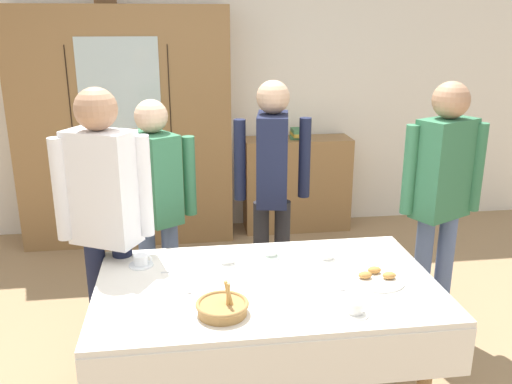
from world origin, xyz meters
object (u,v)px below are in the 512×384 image
object	(u,v)px
book_stack	(298,134)
tea_cup_near_right	(141,261)
tea_cup_front_edge	(271,252)
person_behind_table_right	(442,187)
bread_basket	(222,307)
person_beside_shelf	(156,195)
tea_cup_far_right	(327,255)
tea_cup_center	(227,259)
bookshelf_low	(297,184)
person_by_cabinet	(105,208)
spoon_near_right	(338,290)
spoon_far_left	(176,272)
wall_cabinet	(125,128)
spoon_near_left	(184,293)
pastry_plate	(377,278)
dining_table	(268,303)
tea_cup_near_left	(355,308)
person_behind_table_left	(272,176)

from	to	relation	value
book_stack	tea_cup_near_right	size ratio (longest dim) A/B	1.62
tea_cup_front_edge	person_behind_table_right	xyz separation A→B (m)	(1.12, 0.29, 0.24)
bread_basket	person_behind_table_right	xyz separation A→B (m)	(1.44, 0.88, 0.23)
person_beside_shelf	tea_cup_far_right	bearing A→B (deg)	-37.11
tea_cup_front_edge	person_beside_shelf	bearing A→B (deg)	135.72
tea_cup_center	tea_cup_front_edge	world-z (taller)	same
person_behind_table_right	bookshelf_low	bearing A→B (deg)	103.51
tea_cup_near_right	person_by_cabinet	xyz separation A→B (m)	(-0.19, 0.16, 0.25)
spoon_near_right	person_beside_shelf	bearing A→B (deg)	130.11
book_stack	spoon_far_left	size ratio (longest dim) A/B	1.77
spoon_far_left	person_by_cabinet	size ratio (longest dim) A/B	0.07
wall_cabinet	spoon_near_left	size ratio (longest dim) A/B	17.88
pastry_plate	person_by_cabinet	distance (m)	1.49
spoon_near_left	tea_cup_center	bearing A→B (deg)	52.26
tea_cup_front_edge	spoon_far_left	world-z (taller)	tea_cup_front_edge
bookshelf_low	tea_cup_center	xyz separation A→B (m)	(-0.89, -2.36, 0.31)
tea_cup_center	pastry_plate	bearing A→B (deg)	-22.05
tea_cup_front_edge	tea_cup_near_right	distance (m)	0.71
dining_table	tea_cup_front_edge	size ratio (longest dim) A/B	13.07
dining_table	tea_cup_center	bearing A→B (deg)	122.47
book_stack	tea_cup_near_right	xyz separation A→B (m)	(-1.35, -2.32, -0.19)
spoon_near_left	person_by_cabinet	world-z (taller)	person_by_cabinet
tea_cup_near_left	spoon_near_right	xyz separation A→B (m)	(-0.01, 0.22, -0.02)
spoon_near_left	tea_cup_front_edge	bearing A→B (deg)	37.43
tea_cup_near_right	spoon_near_right	distance (m)	1.05
tea_cup_front_edge	person_behind_table_left	world-z (taller)	person_behind_table_left
tea_cup_near_left	person_behind_table_left	distance (m)	1.44
tea_cup_near_right	spoon_near_right	xyz separation A→B (m)	(0.97, -0.42, -0.02)
spoon_near_right	person_by_cabinet	size ratio (longest dim) A/B	0.07
dining_table	spoon_near_left	world-z (taller)	spoon_near_left
wall_cabinet	person_by_cabinet	world-z (taller)	wall_cabinet
dining_table	pastry_plate	size ratio (longest dim) A/B	6.07
bookshelf_low	spoon_far_left	xyz separation A→B (m)	(-1.16, -2.43, 0.29)
dining_table	book_stack	distance (m)	2.75
wall_cabinet	tea_cup_center	world-z (taller)	wall_cabinet
spoon_far_left	spoon_near_right	xyz separation A→B (m)	(0.78, -0.31, 0.00)
dining_table	tea_cup_near_left	world-z (taller)	tea_cup_near_left
book_stack	person_behind_table_right	bearing A→B (deg)	-76.49
person_behind_table_right	person_behind_table_left	bearing A→B (deg)	155.25
wall_cabinet	spoon_far_left	bearing A→B (deg)	-79.33
dining_table	person_beside_shelf	world-z (taller)	person_beside_shelf
spoon_far_left	person_by_cabinet	xyz separation A→B (m)	(-0.37, 0.26, 0.28)
bookshelf_low	tea_cup_near_left	bearing A→B (deg)	-97.06
tea_cup_far_right	person_behind_table_left	xyz separation A→B (m)	(-0.17, 0.83, 0.22)
tea_cup_center	spoon_far_left	size ratio (longest dim) A/B	1.09
wall_cabinet	person_beside_shelf	size ratio (longest dim) A/B	1.38
dining_table	person_by_cabinet	world-z (taller)	person_by_cabinet
wall_cabinet	tea_cup_front_edge	world-z (taller)	wall_cabinet
tea_cup_near_right	spoon_near_left	xyz separation A→B (m)	(0.22, -0.34, -0.02)
wall_cabinet	spoon_near_left	distance (m)	2.68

